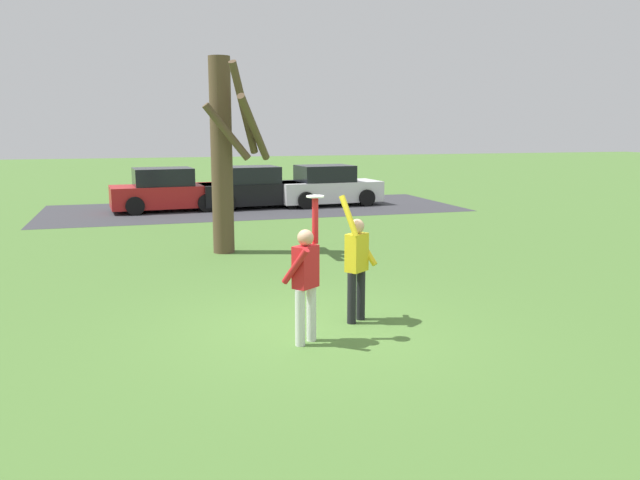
# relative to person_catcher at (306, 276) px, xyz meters

# --- Properties ---
(ground_plane) EXTENTS (120.00, 120.00, 0.00)m
(ground_plane) POSITION_rel_person_catcher_xyz_m (0.35, 0.52, -0.98)
(ground_plane) COLOR #4C7533
(person_catcher) EXTENTS (0.57, 0.54, 2.08)m
(person_catcher) POSITION_rel_person_catcher_xyz_m (0.00, 0.00, 0.00)
(person_catcher) COLOR silver
(person_catcher) RESTS_ON ground_plane
(person_defender) EXTENTS (0.65, 0.64, 2.05)m
(person_defender) POSITION_rel_person_catcher_xyz_m (1.04, 0.77, -0.00)
(person_defender) COLOR black
(person_defender) RESTS_ON ground_plane
(frisbee_disc) EXTENTS (0.25, 0.25, 0.02)m
(frisbee_disc) POSITION_rel_person_catcher_xyz_m (0.18, 0.13, 1.11)
(frisbee_disc) COLOR white
(frisbee_disc) RESTS_ON person_catcher
(parked_car_red) EXTENTS (4.22, 2.28, 1.59)m
(parked_car_red) POSITION_rel_person_catcher_xyz_m (-1.02, 15.77, -0.25)
(parked_car_red) COLOR red
(parked_car_red) RESTS_ON ground_plane
(parked_car_black) EXTENTS (4.22, 2.28, 1.59)m
(parked_car_black) POSITION_rel_person_catcher_xyz_m (2.24, 15.84, -0.25)
(parked_car_black) COLOR black
(parked_car_black) RESTS_ON ground_plane
(parked_car_white) EXTENTS (4.22, 2.28, 1.59)m
(parked_car_white) POSITION_rel_person_catcher_xyz_m (5.24, 15.73, -0.25)
(parked_car_white) COLOR white
(parked_car_white) RESTS_ON ground_plane
(parking_strip) EXTENTS (15.57, 6.40, 0.01)m
(parking_strip) POSITION_rel_person_catcher_xyz_m (2.23, 15.51, -0.98)
(parking_strip) COLOR #38383D
(parking_strip) RESTS_ON ground_plane
(bare_tree_tall) EXTENTS (1.77, 1.65, 4.72)m
(bare_tree_tall) POSITION_rel_person_catcher_xyz_m (-0.08, 7.03, 1.49)
(bare_tree_tall) COLOR brown
(bare_tree_tall) RESTS_ON ground_plane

